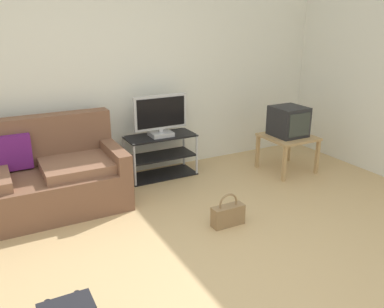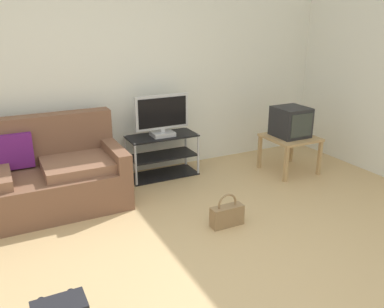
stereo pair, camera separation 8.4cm
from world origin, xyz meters
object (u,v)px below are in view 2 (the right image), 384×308
(crt_tv, at_px, (291,122))
(flat_tv, at_px, (162,116))
(tv_stand, at_px, (162,156))
(side_table, at_px, (290,141))
(handbag, at_px, (227,215))
(couch, at_px, (27,180))

(crt_tv, bearing_deg, flat_tv, 159.74)
(flat_tv, bearing_deg, tv_stand, 90.00)
(side_table, bearing_deg, handbag, -149.31)
(couch, xyz_separation_m, crt_tv, (3.09, -0.34, 0.32))
(flat_tv, xyz_separation_m, side_table, (1.50, -0.57, -0.37))
(couch, xyz_separation_m, flat_tv, (1.58, 0.22, 0.44))
(tv_stand, relative_size, handbag, 2.58)
(crt_tv, distance_m, handbag, 1.78)
(couch, bearing_deg, handbag, -36.55)
(tv_stand, distance_m, side_table, 1.62)
(handbag, bearing_deg, flat_tv, 92.06)
(couch, height_order, flat_tv, flat_tv)
(couch, xyz_separation_m, side_table, (3.09, -0.35, 0.07))
(tv_stand, bearing_deg, side_table, -21.54)
(tv_stand, bearing_deg, flat_tv, -90.00)
(side_table, height_order, handbag, side_table)
(side_table, bearing_deg, crt_tv, 90.00)
(flat_tv, distance_m, handbag, 1.58)
(flat_tv, relative_size, crt_tv, 1.65)
(flat_tv, bearing_deg, side_table, -20.80)
(crt_tv, bearing_deg, tv_stand, 159.00)
(flat_tv, xyz_separation_m, crt_tv, (1.50, -0.55, -0.12))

